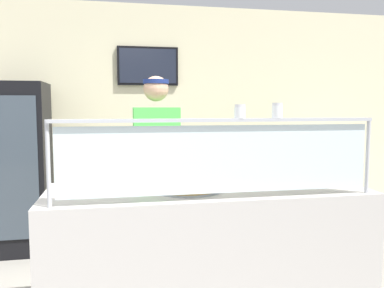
{
  "coord_description": "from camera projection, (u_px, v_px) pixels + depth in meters",
  "views": [
    {
      "loc": [
        0.46,
        -2.2,
        1.51
      ],
      "look_at": [
        0.98,
        0.43,
        1.25
      ],
      "focal_mm": 36.96,
      "sensor_mm": 36.0,
      "label": 1
    }
  ],
  "objects": [
    {
      "name": "ground_plane",
      "position": [
        191.0,
        283.0,
        3.38
      ],
      "size": [
        12.0,
        12.0,
        0.0
      ],
      "primitive_type": "plane",
      "color": "gray",
      "rests_on": "ground"
    },
    {
      "name": "shop_rear_unit",
      "position": [
        166.0,
        119.0,
        4.79
      ],
      "size": [
        6.56,
        0.13,
        2.7
      ],
      "color": "beige",
      "rests_on": "ground"
    },
    {
      "name": "serving_counter",
      "position": [
        207.0,
        255.0,
        2.74
      ],
      "size": [
        2.16,
        0.79,
        0.95
      ],
      "primitive_type": "cube",
      "color": "#BCB7B2",
      "rests_on": "ground"
    },
    {
      "name": "sneeze_guard",
      "position": [
        221.0,
        149.0,
        2.34
      ],
      "size": [
        1.98,
        0.06,
        0.49
      ],
      "color": "#B2B5BC",
      "rests_on": "serving_counter"
    },
    {
      "name": "pizza_tray",
      "position": [
        187.0,
        188.0,
        2.64
      ],
      "size": [
        0.47,
        0.47,
        0.04
      ],
      "color": "#9EA0A8",
      "rests_on": "serving_counter"
    },
    {
      "name": "pizza_server",
      "position": [
        191.0,
        185.0,
        2.62
      ],
      "size": [
        0.14,
        0.29,
        0.01
      ],
      "primitive_type": "cube",
      "rotation": [
        0.0,
        0.0,
        -0.25
      ],
      "color": "#ADAFB7",
      "rests_on": "pizza_tray"
    },
    {
      "name": "parmesan_shaker",
      "position": [
        240.0,
        112.0,
        2.35
      ],
      "size": [
        0.07,
        0.07,
        0.08
      ],
      "color": "white",
      "rests_on": "sneeze_guard"
    },
    {
      "name": "pepper_flake_shaker",
      "position": [
        277.0,
        111.0,
        2.39
      ],
      "size": [
        0.06,
        0.06,
        0.09
      ],
      "color": "white",
      "rests_on": "sneeze_guard"
    },
    {
      "name": "worker_figure",
      "position": [
        157.0,
        166.0,
        3.33
      ],
      "size": [
        0.41,
        0.5,
        1.76
      ],
      "color": "#23232D",
      "rests_on": "ground"
    },
    {
      "name": "drink_fridge",
      "position": [
        13.0,
        168.0,
        4.08
      ],
      "size": [
        0.71,
        0.62,
        1.75
      ],
      "color": "black",
      "rests_on": "ground"
    },
    {
      "name": "prep_shelf",
      "position": [
        322.0,
        196.0,
        4.75
      ],
      "size": [
        0.7,
        0.55,
        0.87
      ],
      "primitive_type": "cube",
      "color": "#B7BABF",
      "rests_on": "ground"
    },
    {
      "name": "pizza_box_stack",
      "position": [
        323.0,
        155.0,
        4.7
      ],
      "size": [
        0.45,
        0.45,
        0.13
      ],
      "color": "silver",
      "rests_on": "prep_shelf"
    }
  ]
}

